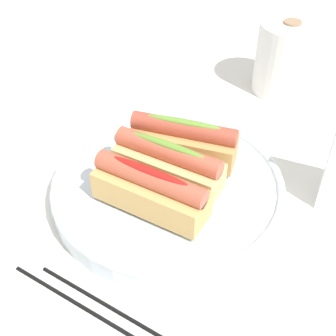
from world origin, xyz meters
name	(u,v)px	position (x,y,z in m)	size (l,w,h in m)	color
ground_plane	(158,200)	(0.00, 0.00, 0.00)	(2.40, 2.40, 0.00)	silver
serving_bowl	(168,187)	(0.01, 0.01, 0.02)	(0.32, 0.32, 0.04)	silver
hotdog_front	(150,190)	(0.01, -0.04, 0.06)	(0.15, 0.07, 0.06)	tan
hotdog_back	(168,164)	(0.01, 0.01, 0.06)	(0.15, 0.06, 0.06)	#DBB270
hotdog_side	(184,140)	(0.01, 0.07, 0.06)	(0.15, 0.07, 0.06)	tan
water_glass	(12,136)	(-0.24, 0.00, 0.04)	(0.07, 0.07, 0.09)	white
paper_towel_roll	(286,58)	(0.09, 0.36, 0.07)	(0.11, 0.11, 0.13)	white
chopstick_near	(116,310)	(0.03, -0.18, 0.00)	(0.01, 0.01, 0.22)	black
chopstick_far	(88,309)	(0.00, -0.19, 0.00)	(0.01, 0.01, 0.22)	black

